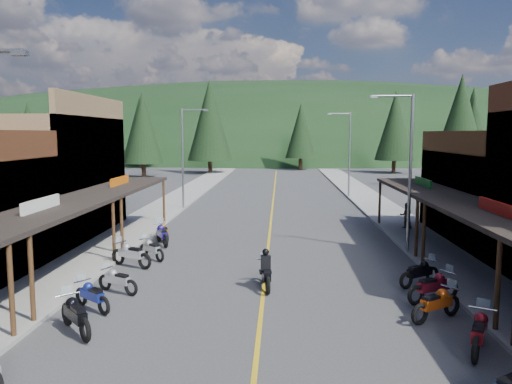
# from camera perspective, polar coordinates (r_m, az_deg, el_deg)

# --- Properties ---
(ground) EXTENTS (220.00, 220.00, 0.00)m
(ground) POSITION_cam_1_polar(r_m,az_deg,el_deg) (18.18, 0.68, -12.78)
(ground) COLOR #38383A
(ground) RESTS_ON ground
(centerline) EXTENTS (0.15, 90.00, 0.01)m
(centerline) POSITION_cam_1_polar(r_m,az_deg,el_deg) (37.62, 1.80, -2.55)
(centerline) COLOR gold
(centerline) RESTS_ON ground
(sidewalk_west) EXTENTS (3.40, 94.00, 0.15)m
(sidewalk_west) POSITION_cam_1_polar(r_m,az_deg,el_deg) (38.75, -11.18, -2.30)
(sidewalk_west) COLOR gray
(sidewalk_west) RESTS_ON ground
(sidewalk_east) EXTENTS (3.40, 94.00, 0.15)m
(sidewalk_east) POSITION_cam_1_polar(r_m,az_deg,el_deg) (38.47, 14.88, -2.46)
(sidewalk_east) COLOR gray
(sidewalk_east) RESTS_ON ground
(shop_west_3) EXTENTS (10.90, 10.20, 8.20)m
(shop_west_3) POSITION_cam_1_polar(r_m,az_deg,el_deg) (31.97, -24.02, 1.57)
(shop_west_3) COLOR brown
(shop_west_3) RESTS_ON ground
(streetlight_1) EXTENTS (2.16, 0.18, 8.00)m
(streetlight_1) POSITION_cam_1_polar(r_m,az_deg,el_deg) (39.89, -8.19, 4.35)
(streetlight_1) COLOR gray
(streetlight_1) RESTS_ON ground
(streetlight_2) EXTENTS (2.16, 0.18, 8.00)m
(streetlight_2) POSITION_cam_1_polar(r_m,az_deg,el_deg) (25.96, 16.91, 2.88)
(streetlight_2) COLOR gray
(streetlight_2) RESTS_ON ground
(streetlight_3) EXTENTS (2.16, 0.18, 8.00)m
(streetlight_3) POSITION_cam_1_polar(r_m,az_deg,el_deg) (47.58, 10.46, 4.68)
(streetlight_3) COLOR gray
(streetlight_3) RESTS_ON ground
(ridge_hill) EXTENTS (310.00, 140.00, 60.00)m
(ridge_hill) POSITION_cam_1_polar(r_m,az_deg,el_deg) (152.25, 2.55, 4.45)
(ridge_hill) COLOR black
(ridge_hill) RESTS_ON ground
(pine_0) EXTENTS (5.04, 5.04, 11.00)m
(pine_0) POSITION_cam_1_polar(r_m,az_deg,el_deg) (88.94, -24.56, 6.40)
(pine_0) COLOR black
(pine_0) RESTS_ON ground
(pine_1) EXTENTS (5.88, 5.88, 12.50)m
(pine_1) POSITION_cam_1_polar(r_m,az_deg,el_deg) (90.55, -13.11, 7.30)
(pine_1) COLOR black
(pine_1) RESTS_ON ground
(pine_2) EXTENTS (6.72, 6.72, 14.00)m
(pine_2) POSITION_cam_1_polar(r_m,az_deg,el_deg) (75.90, -5.32, 8.16)
(pine_2) COLOR black
(pine_2) RESTS_ON ground
(pine_3) EXTENTS (5.04, 5.04, 11.00)m
(pine_3) POSITION_cam_1_polar(r_m,az_deg,el_deg) (83.20, 5.14, 6.99)
(pine_3) COLOR black
(pine_3) RESTS_ON ground
(pine_4) EXTENTS (5.88, 5.88, 12.50)m
(pine_4) POSITION_cam_1_polar(r_m,az_deg,el_deg) (79.07, 15.61, 7.34)
(pine_4) COLOR black
(pine_4) RESTS_ON ground
(pine_5) EXTENTS (6.72, 6.72, 14.00)m
(pine_5) POSITION_cam_1_polar(r_m,az_deg,el_deg) (95.19, 23.51, 7.34)
(pine_5) COLOR black
(pine_5) RESTS_ON ground
(pine_7) EXTENTS (5.88, 5.88, 12.50)m
(pine_7) POSITION_cam_1_polar(r_m,az_deg,el_deg) (98.68, -16.66, 7.14)
(pine_7) COLOR black
(pine_7) RESTS_ON ground
(pine_8) EXTENTS (4.48, 4.48, 10.00)m
(pine_8) POSITION_cam_1_polar(r_m,az_deg,el_deg) (61.44, -18.94, 6.29)
(pine_8) COLOR black
(pine_8) RESTS_ON ground
(pine_9) EXTENTS (4.93, 4.93, 10.80)m
(pine_9) POSITION_cam_1_polar(r_m,az_deg,el_deg) (66.38, 23.56, 6.45)
(pine_9) COLOR black
(pine_9) RESTS_ON ground
(pine_10) EXTENTS (5.38, 5.38, 11.60)m
(pine_10) POSITION_cam_1_polar(r_m,az_deg,el_deg) (69.66, -12.83, 7.16)
(pine_10) COLOR black
(pine_10) RESTS_ON ground
(pine_11) EXTENTS (5.82, 5.82, 12.40)m
(pine_11) POSITION_cam_1_polar(r_m,az_deg,el_deg) (58.45, 22.34, 7.33)
(pine_11) COLOR black
(pine_11) RESTS_ON ground
(bike_west_6) EXTENTS (2.07, 2.21, 1.30)m
(bike_west_6) POSITION_cam_1_polar(r_m,az_deg,el_deg) (16.49, -19.95, -12.89)
(bike_west_6) COLOR black
(bike_west_6) RESTS_ON ground
(bike_west_7) EXTENTS (1.99, 1.77, 1.15)m
(bike_west_7) POSITION_cam_1_polar(r_m,az_deg,el_deg) (18.37, -18.24, -11.04)
(bike_west_7) COLOR navy
(bike_west_7) RESTS_ON ground
(bike_west_8) EXTENTS (2.01, 1.46, 1.10)m
(bike_west_8) POSITION_cam_1_polar(r_m,az_deg,el_deg) (19.97, -15.55, -9.57)
(bike_west_8) COLOR #A0A1A5
(bike_west_8) RESTS_ON ground
(bike_west_9) EXTENTS (2.39, 1.73, 1.31)m
(bike_west_9) POSITION_cam_1_polar(r_m,az_deg,el_deg) (23.55, -14.10, -6.77)
(bike_west_9) COLOR #A8A9AE
(bike_west_9) RESTS_ON ground
(bike_west_10) EXTENTS (1.90, 1.85, 1.14)m
(bike_west_10) POSITION_cam_1_polar(r_m,az_deg,el_deg) (24.73, -11.85, -6.27)
(bike_west_10) COLOR #9B9CA1
(bike_west_10) RESTS_ON ground
(bike_west_11) EXTENTS (1.70, 2.41, 1.32)m
(bike_west_11) POSITION_cam_1_polar(r_m,az_deg,el_deg) (27.73, -10.69, -4.64)
(bike_west_11) COLOR navy
(bike_west_11) RESTS_ON ground
(bike_west_12) EXTENTS (1.49, 2.11, 1.16)m
(bike_west_12) POSITION_cam_1_polar(r_m,az_deg,el_deg) (28.88, -10.52, -4.35)
(bike_west_12) COLOR #C47D0E
(bike_west_12) RESTS_ON ground
(bike_east_6) EXTENTS (1.71, 2.36, 1.30)m
(bike_east_6) POSITION_cam_1_polar(r_m,az_deg,el_deg) (15.62, 24.17, -14.21)
(bike_east_6) COLOR maroon
(bike_east_6) RESTS_ON ground
(bike_east_7) EXTENTS (2.21, 1.81, 1.24)m
(bike_east_7) POSITION_cam_1_polar(r_m,az_deg,el_deg) (17.58, 19.93, -11.74)
(bike_east_7) COLOR #BF440D
(bike_east_7) RESTS_ON ground
(bike_east_8) EXTENTS (2.33, 1.68, 1.28)m
(bike_east_8) POSITION_cam_1_polar(r_m,az_deg,el_deg) (19.33, 19.63, -9.99)
(bike_east_8) COLOR maroon
(bike_east_8) RESTS_ON ground
(bike_east_9) EXTENTS (2.14, 1.74, 1.20)m
(bike_east_9) POSITION_cam_1_polar(r_m,az_deg,el_deg) (21.13, 18.20, -8.62)
(bike_east_9) COLOR black
(bike_east_9) RESTS_ON ground
(rider_on_bike) EXTENTS (0.99, 2.25, 1.66)m
(rider_on_bike) POSITION_cam_1_polar(r_m,az_deg,el_deg) (19.81, 1.14, -9.11)
(rider_on_bike) COLOR black
(rider_on_bike) RESTS_ON ground
(pedestrian_east_b) EXTENTS (0.80, 0.49, 1.58)m
(pedestrian_east_b) POSITION_cam_1_polar(r_m,az_deg,el_deg) (32.72, 16.77, -2.58)
(pedestrian_east_b) COLOR #4D3C30
(pedestrian_east_b) RESTS_ON sidewalk_east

